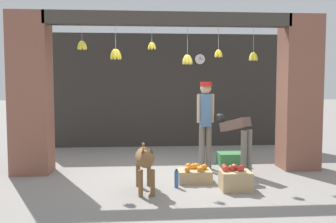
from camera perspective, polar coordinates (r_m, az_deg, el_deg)
name	(u,v)px	position (r m, az deg, el deg)	size (l,w,h in m)	color
ground_plane	(170,174)	(7.02, 0.28, -9.51)	(60.00, 60.00, 0.00)	gray
shop_back_wall	(161,90)	(9.90, -1.15, 3.22)	(6.42, 0.12, 2.97)	#2D2B28
shop_pillar_left	(31,94)	(7.37, -20.17, 2.55)	(0.70, 0.60, 2.97)	brown
shop_pillar_right	(299,93)	(7.74, 19.35, 2.65)	(0.70, 0.60, 2.97)	brown
storefront_awning	(168,22)	(7.01, 0.07, 13.45)	(4.52, 0.33, 0.96)	#3D3833
dog	(145,159)	(5.80, -3.49, -7.27)	(0.35, 1.07, 0.75)	brown
shopkeeper	(205,117)	(7.31, 5.73, -0.90)	(0.34, 0.29, 1.71)	#6B665B
worker_stooping	(237,135)	(7.05, 10.45, -3.49)	(0.58, 0.76, 1.09)	#6B665B
fruit_crate_oranges	(195,174)	(6.47, 4.09, -9.55)	(0.56, 0.40, 0.30)	tan
fruit_crate_apples	(235,179)	(6.08, 10.20, -10.09)	(0.47, 0.38, 0.39)	tan
produce_box_green	(231,159)	(7.86, 9.59, -7.11)	(0.53, 0.43, 0.25)	#387A42
water_bottle	(176,179)	(6.12, 1.29, -10.24)	(0.07, 0.07, 0.30)	#2D60AD
wall_clock	(200,59)	(9.95, 4.89, 7.95)	(0.28, 0.03, 0.28)	black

